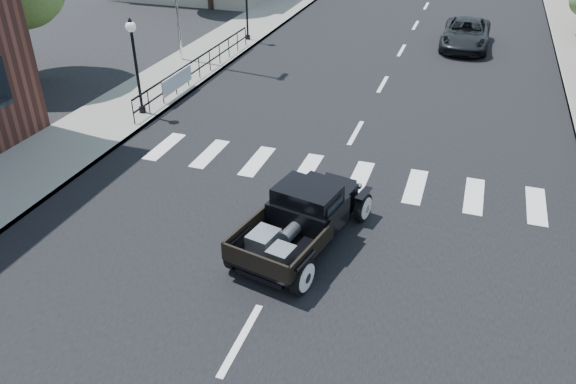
% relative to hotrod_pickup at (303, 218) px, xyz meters
% --- Properties ---
extents(ground, '(120.00, 120.00, 0.00)m').
position_rel_hotrod_pickup_xyz_m(ground, '(-0.18, -0.39, -0.76)').
color(ground, black).
rests_on(ground, ground).
extents(road, '(14.00, 80.00, 0.02)m').
position_rel_hotrod_pickup_xyz_m(road, '(-0.18, 14.61, -0.75)').
color(road, black).
rests_on(road, ground).
extents(road_markings, '(12.00, 60.00, 0.06)m').
position_rel_hotrod_pickup_xyz_m(road_markings, '(-0.18, 9.61, -0.76)').
color(road_markings, silver).
rests_on(road_markings, ground).
extents(sidewalk_left, '(3.00, 80.00, 0.15)m').
position_rel_hotrod_pickup_xyz_m(sidewalk_left, '(-8.68, 14.61, -0.68)').
color(sidewalk_left, gray).
rests_on(sidewalk_left, ground).
extents(railing, '(0.08, 10.00, 1.00)m').
position_rel_hotrod_pickup_xyz_m(railing, '(-7.48, 9.61, -0.11)').
color(railing, black).
rests_on(railing, sidewalk_left).
extents(banner, '(0.04, 2.20, 0.60)m').
position_rel_hotrod_pickup_xyz_m(banner, '(-7.40, 7.61, -0.31)').
color(banner, silver).
rests_on(banner, sidewalk_left).
extents(lamp_post_b, '(0.36, 0.36, 3.35)m').
position_rel_hotrod_pickup_xyz_m(lamp_post_b, '(-7.78, 5.61, 1.06)').
color(lamp_post_b, black).
rests_on(lamp_post_b, sidewalk_left).
extents(lamp_post_c, '(0.36, 0.36, 3.35)m').
position_rel_hotrod_pickup_xyz_m(lamp_post_c, '(-7.78, 15.61, 1.06)').
color(lamp_post_c, black).
rests_on(lamp_post_c, sidewalk_left).
extents(hotrod_pickup, '(2.90, 4.71, 1.52)m').
position_rel_hotrod_pickup_xyz_m(hotrod_pickup, '(0.00, 0.00, 0.00)').
color(hotrod_pickup, black).
rests_on(hotrod_pickup, ground).
extents(second_car, '(2.19, 4.74, 1.32)m').
position_rel_hotrod_pickup_xyz_m(second_car, '(2.63, 18.15, -0.10)').
color(second_car, black).
rests_on(second_car, ground).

